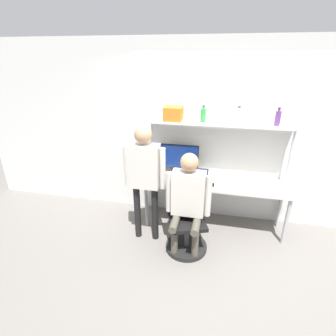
% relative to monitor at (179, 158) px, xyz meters
% --- Properties ---
extents(ground_plane, '(12.00, 12.00, 0.00)m').
position_rel_monitor_xyz_m(ground_plane, '(0.57, -0.49, -1.01)').
color(ground_plane, slate).
extents(wall_back, '(8.00, 0.06, 2.70)m').
position_rel_monitor_xyz_m(wall_back, '(0.57, 0.17, 0.34)').
color(wall_back, silver).
rests_on(wall_back, ground_plane).
extents(desk, '(2.11, 0.60, 0.74)m').
position_rel_monitor_xyz_m(desk, '(0.57, -0.17, -0.34)').
color(desk, beige).
rests_on(desk, ground_plane).
extents(shelf_unit, '(2.00, 0.29, 1.58)m').
position_rel_monitor_xyz_m(shelf_unit, '(0.57, -0.02, 0.39)').
color(shelf_unit, silver).
rests_on(shelf_unit, ground_plane).
extents(monitor, '(0.58, 0.16, 0.47)m').
position_rel_monitor_xyz_m(monitor, '(0.00, 0.00, 0.00)').
color(monitor, black).
rests_on(monitor, desk).
extents(laptop, '(0.30, 0.21, 0.21)m').
position_rel_monitor_xyz_m(laptop, '(0.31, -0.26, -0.21)').
color(laptop, '#333338').
rests_on(laptop, desk).
extents(cell_phone, '(0.07, 0.15, 0.01)m').
position_rel_monitor_xyz_m(cell_phone, '(0.53, -0.30, -0.26)').
color(cell_phone, silver).
rests_on(cell_phone, desk).
extents(office_chair, '(0.59, 0.59, 0.92)m').
position_rel_monitor_xyz_m(office_chair, '(0.24, -0.77, -0.73)').
color(office_chair, black).
rests_on(office_chair, ground_plane).
extents(person_seated, '(0.58, 0.47, 1.38)m').
position_rel_monitor_xyz_m(person_seated, '(0.25, -0.82, -0.19)').
color(person_seated, '#4C473D').
rests_on(person_seated, ground_plane).
extents(person_standing, '(0.56, 0.22, 1.66)m').
position_rel_monitor_xyz_m(person_standing, '(-0.35, -0.68, 0.05)').
color(person_standing, black).
rests_on(person_standing, ground_plane).
extents(bottle_clear, '(0.09, 0.09, 0.24)m').
position_rel_monitor_xyz_m(bottle_clear, '(0.80, -0.02, 0.67)').
color(bottle_clear, silver).
rests_on(bottle_clear, shelf_unit).
extents(bottle_green, '(0.07, 0.07, 0.23)m').
position_rel_monitor_xyz_m(bottle_green, '(0.33, -0.02, 0.67)').
color(bottle_green, '#2D8C3F').
rests_on(bottle_green, shelf_unit).
extents(bottle_purple, '(0.07, 0.07, 0.24)m').
position_rel_monitor_xyz_m(bottle_purple, '(1.31, -0.02, 0.68)').
color(bottle_purple, '#593372').
rests_on(bottle_purple, shelf_unit).
extents(storage_box, '(0.26, 0.24, 0.20)m').
position_rel_monitor_xyz_m(storage_box, '(-0.10, -0.02, 0.67)').
color(storage_box, '#D1661E').
rests_on(storage_box, shelf_unit).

